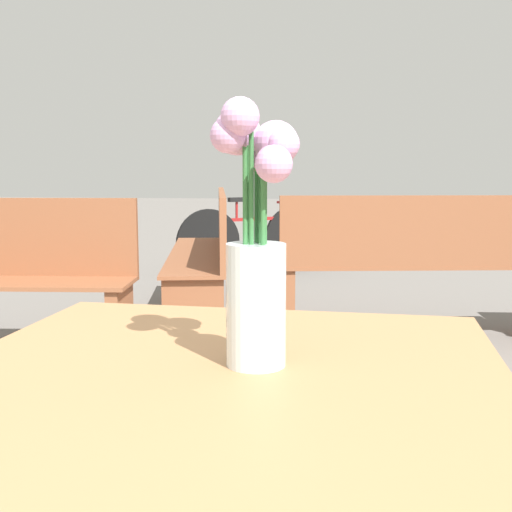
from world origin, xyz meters
name	(u,v)px	position (x,y,z in m)	size (l,w,h in m)	color
table_front	(213,454)	(0.00, 0.00, 0.62)	(0.84, 0.94, 0.72)	#9E7047
flower_vase	(256,248)	(0.05, 0.08, 0.89)	(0.12, 0.12, 0.38)	silver
bench_middle	(420,262)	(0.62, 2.94, 0.46)	(1.67, 0.62, 0.85)	brown
bench_far	(209,250)	(-0.69, 3.27, 0.47)	(0.71, 1.87, 0.85)	brown
bicycle	(253,239)	(-0.68, 5.22, 0.33)	(1.28, 0.92, 0.73)	black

